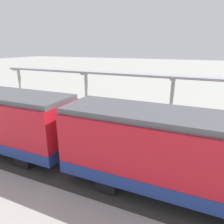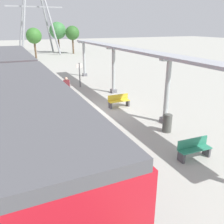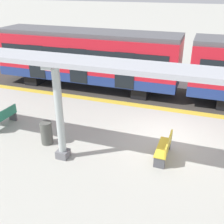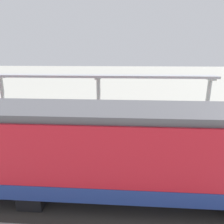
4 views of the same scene
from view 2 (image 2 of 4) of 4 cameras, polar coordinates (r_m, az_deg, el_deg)
name	(u,v)px [view 2 (image 2 of 4)]	position (r m, az deg, el deg)	size (l,w,h in m)	color
ground_plane	(99,110)	(15.78, -3.04, 0.41)	(176.00, 176.00, 0.00)	#A9A89F
tactile_edge_strip	(56,117)	(15.04, -13.42, -1.14)	(0.49, 28.53, 0.01)	gold
trackbed	(24,122)	(14.85, -20.38, -2.17)	(3.20, 40.53, 0.01)	#38332D
train_near_carriage	(34,131)	(8.84, -18.36, -4.28)	(2.65, 11.18, 3.48)	red
train_far_carriage	(14,73)	(20.17, -22.55, 8.65)	(2.65, 11.18, 3.48)	red
canopy_pillar_second	(167,91)	(13.58, 13.15, 4.90)	(1.10, 0.44, 3.70)	slate
canopy_pillar_third	(114,70)	(19.56, 0.38, 10.00)	(1.10, 0.44, 3.70)	slate
canopy_pillar_fourth	(84,59)	(26.64, -6.74, 12.59)	(1.10, 0.44, 3.70)	slate
canopy_beam	(136,50)	(16.19, 5.83, 14.57)	(1.20, 23.21, 0.16)	#A8AAB2
bench_near_end	(119,101)	(16.32, 1.62, 2.74)	(1.51, 0.46, 0.86)	gold
bench_mid_platform	(194,148)	(10.67, 19.12, -8.30)	(1.52, 0.50, 0.86)	#2A7F61
trash_bin	(167,123)	(12.80, 13.18, -2.66)	(0.48, 0.48, 0.96)	#4F514B
platform_info_sign	(80,73)	(21.75, -7.83, 9.39)	(0.56, 0.10, 2.20)	#4C4C51
passenger_waiting_near_edge	(67,85)	(18.68, -10.89, 6.44)	(0.51, 0.39, 1.61)	gray
electricity_pylon	(34,0)	(50.28, -18.36, 24.20)	(10.29, 7.26, 19.03)	#93969B
tree_left_background	(34,36)	(43.26, -18.35, 17.03)	(2.56, 2.56, 5.00)	brown
tree_right_background	(72,33)	(49.09, -9.55, 18.27)	(2.70, 2.70, 5.30)	brown
tree_centre_background	(58,31)	(50.97, -12.97, 18.59)	(3.29, 3.29, 6.02)	brown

